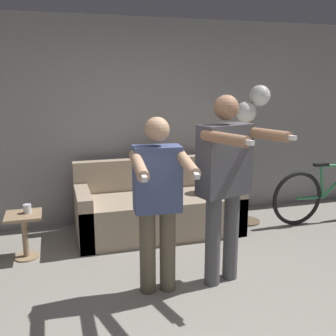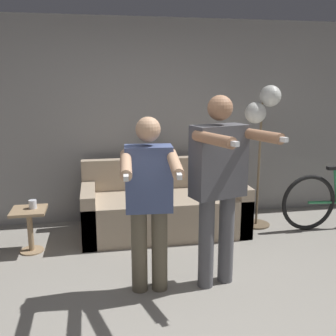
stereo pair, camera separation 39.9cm
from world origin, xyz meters
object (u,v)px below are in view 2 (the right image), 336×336
(side_table, at_px, (30,222))
(person_left, at_px, (149,196))
(couch, at_px, (164,209))
(cat, at_px, (158,153))
(floor_lamp, at_px, (262,115))
(person_right, at_px, (219,178))
(cup, at_px, (33,204))

(side_table, bearing_deg, person_left, -42.14)
(person_left, xyz_separation_m, side_table, (-1.16, 1.05, -0.54))
(couch, relative_size, side_table, 4.06)
(person_left, relative_size, side_table, 3.20)
(cat, height_order, side_table, cat)
(couch, relative_size, floor_lamp, 1.10)
(person_left, bearing_deg, side_table, 142.23)
(person_left, height_order, person_right, person_right)
(couch, distance_m, cat, 0.72)
(person_right, bearing_deg, cup, 132.05)
(cat, relative_size, floor_lamp, 0.24)
(couch, xyz_separation_m, cup, (-1.48, -0.30, 0.24))
(couch, bearing_deg, side_table, -167.99)
(person_left, relative_size, cat, 3.59)
(cat, relative_size, cup, 4.66)
(person_right, bearing_deg, floor_lamp, 38.22)
(person_right, height_order, side_table, person_right)
(floor_lamp, bearing_deg, cup, -174.04)
(couch, bearing_deg, cup, -168.61)
(side_table, bearing_deg, person_right, -30.47)
(cat, xyz_separation_m, side_table, (-1.51, -0.65, -0.59))
(person_left, bearing_deg, cat, 82.77)
(couch, distance_m, person_right, 1.56)
(floor_lamp, height_order, cup, floor_lamp)
(couch, xyz_separation_m, cat, (-0.01, 0.33, 0.64))
(cat, bearing_deg, floor_lamp, -15.74)
(side_table, bearing_deg, couch, 12.01)
(floor_lamp, bearing_deg, person_right, -125.52)
(couch, height_order, person_left, person_left)
(couch, xyz_separation_m, floor_lamp, (1.22, -0.02, 1.13))
(couch, height_order, cup, couch)
(couch, bearing_deg, cat, 92.36)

